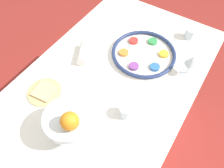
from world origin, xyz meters
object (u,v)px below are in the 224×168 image
(fruit_stand, at_px, (68,120))
(cup_mid, at_px, (126,111))
(orange_fruit, at_px, (70,121))
(napkin_roll, at_px, (83,53))
(seder_plate, at_px, (144,54))
(cup_near, at_px, (190,33))
(bread_plate, at_px, (44,92))
(wine_glass, at_px, (192,61))

(fruit_stand, relative_size, cup_mid, 3.23)
(orange_fruit, bearing_deg, napkin_roll, -146.97)
(seder_plate, distance_m, napkin_roll, 0.33)
(napkin_roll, bearing_deg, orange_fruit, 33.03)
(cup_mid, bearing_deg, cup_near, 175.18)
(seder_plate, bearing_deg, bread_plate, -31.30)
(cup_near, xyz_separation_m, cup_mid, (0.64, -0.05, 0.00))
(wine_glass, xyz_separation_m, cup_near, (-0.26, -0.09, -0.06))
(wine_glass, height_order, cup_mid, wine_glass)
(cup_near, bearing_deg, napkin_roll, -43.53)
(seder_plate, relative_size, orange_fruit, 4.88)
(wine_glass, relative_size, napkin_roll, 0.84)
(fruit_stand, bearing_deg, napkin_roll, -149.44)
(seder_plate, height_order, cup_near, cup_near)
(bread_plate, xyz_separation_m, cup_mid, (-0.11, 0.40, 0.02))
(cup_near, bearing_deg, orange_fruit, -11.60)
(orange_fruit, distance_m, bread_plate, 0.33)
(bread_plate, height_order, napkin_roll, napkin_roll)
(bread_plate, xyz_separation_m, cup_near, (-0.75, 0.45, 0.02))
(fruit_stand, bearing_deg, wine_glass, 152.35)
(seder_plate, xyz_separation_m, orange_fruit, (0.58, -0.02, 0.15))
(fruit_stand, height_order, cup_mid, fruit_stand)
(orange_fruit, xyz_separation_m, napkin_roll, (-0.40, -0.26, -0.14))
(napkin_roll, height_order, cup_mid, cup_mid)
(napkin_roll, bearing_deg, seder_plate, 123.55)
(bread_plate, relative_size, napkin_roll, 1.07)
(orange_fruit, height_order, cup_near, orange_fruit)
(wine_glass, bearing_deg, orange_fruit, -24.16)
(napkin_roll, distance_m, cup_near, 0.63)
(wine_glass, distance_m, fruit_stand, 0.64)
(seder_plate, height_order, orange_fruit, orange_fruit)
(fruit_stand, bearing_deg, bread_plate, -109.13)
(seder_plate, relative_size, cup_mid, 5.72)
(seder_plate, height_order, napkin_roll, napkin_roll)
(wine_glass, distance_m, cup_near, 0.29)
(wine_glass, height_order, fruit_stand, fruit_stand)
(seder_plate, bearing_deg, cup_mid, 15.92)
(orange_fruit, bearing_deg, seder_plate, 178.35)
(wine_glass, relative_size, bread_plate, 0.78)
(napkin_roll, bearing_deg, fruit_stand, 30.56)
(fruit_stand, distance_m, bread_plate, 0.27)
(seder_plate, xyz_separation_m, fruit_stand, (0.56, -0.05, 0.09))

